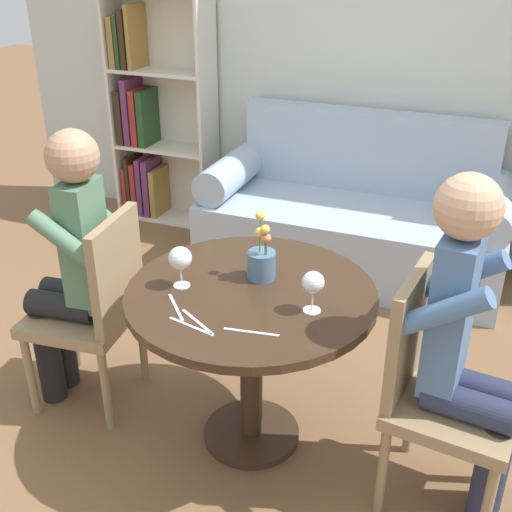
{
  "coord_description": "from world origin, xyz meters",
  "views": [
    {
      "loc": [
        0.78,
        -1.91,
        1.9
      ],
      "look_at": [
        0.0,
        0.05,
        0.83
      ],
      "focal_mm": 45.0,
      "sensor_mm": 36.0,
      "label": 1
    }
  ],
  "objects_px": {
    "chair_right": "(436,385)",
    "wine_glass_left": "(180,259)",
    "person_left": "(71,265)",
    "bookshelf_left": "(154,117)",
    "couch": "(354,219)",
    "person_right": "(469,349)",
    "chair_left": "(96,304)",
    "flower_vase": "(262,261)",
    "wine_glass_right": "(313,284)"
  },
  "relations": [
    {
      "from": "wine_glass_left",
      "to": "couch",
      "type": "bearing_deg",
      "value": 81.67
    },
    {
      "from": "person_left",
      "to": "bookshelf_left",
      "type": "bearing_deg",
      "value": -165.48
    },
    {
      "from": "person_right",
      "to": "wine_glass_right",
      "type": "distance_m",
      "value": 0.55
    },
    {
      "from": "bookshelf_left",
      "to": "chair_left",
      "type": "relative_size",
      "value": 1.77
    },
    {
      "from": "person_right",
      "to": "wine_glass_left",
      "type": "xyz_separation_m",
      "value": [
        -1.04,
        -0.02,
        0.14
      ]
    },
    {
      "from": "bookshelf_left",
      "to": "chair_left",
      "type": "xyz_separation_m",
      "value": [
        0.82,
        -1.96,
        -0.24
      ]
    },
    {
      "from": "bookshelf_left",
      "to": "chair_right",
      "type": "bearing_deg",
      "value": -41.55
    },
    {
      "from": "bookshelf_left",
      "to": "person_left",
      "type": "distance_m",
      "value": 2.1
    },
    {
      "from": "bookshelf_left",
      "to": "flower_vase",
      "type": "bearing_deg",
      "value": -50.28
    },
    {
      "from": "chair_right",
      "to": "person_right",
      "type": "distance_m",
      "value": 0.21
    },
    {
      "from": "bookshelf_left",
      "to": "wine_glass_right",
      "type": "bearing_deg",
      "value": -48.34
    },
    {
      "from": "chair_left",
      "to": "wine_glass_left",
      "type": "bearing_deg",
      "value": 77.24
    },
    {
      "from": "wine_glass_left",
      "to": "flower_vase",
      "type": "height_order",
      "value": "flower_vase"
    },
    {
      "from": "wine_glass_right",
      "to": "person_right",
      "type": "bearing_deg",
      "value": 0.61
    },
    {
      "from": "person_left",
      "to": "wine_glass_left",
      "type": "height_order",
      "value": "person_left"
    },
    {
      "from": "couch",
      "to": "flower_vase",
      "type": "bearing_deg",
      "value": -89.89
    },
    {
      "from": "chair_left",
      "to": "wine_glass_left",
      "type": "distance_m",
      "value": 0.56
    },
    {
      "from": "person_left",
      "to": "chair_left",
      "type": "bearing_deg",
      "value": 94.01
    },
    {
      "from": "couch",
      "to": "flower_vase",
      "type": "relative_size",
      "value": 6.79
    },
    {
      "from": "bookshelf_left",
      "to": "flower_vase",
      "type": "xyz_separation_m",
      "value": [
        1.53,
        -1.84,
        0.05
      ]
    },
    {
      "from": "chair_right",
      "to": "wine_glass_left",
      "type": "xyz_separation_m",
      "value": [
        -0.96,
        -0.03,
        0.32
      ]
    },
    {
      "from": "bookshelf_left",
      "to": "wine_glass_left",
      "type": "bearing_deg",
      "value": -57.72
    },
    {
      "from": "couch",
      "to": "bookshelf_left",
      "type": "xyz_separation_m",
      "value": [
        -1.52,
        0.27,
        0.42
      ]
    },
    {
      "from": "person_left",
      "to": "chair_right",
      "type": "bearing_deg",
      "value": 83.92
    },
    {
      "from": "bookshelf_left",
      "to": "wine_glass_left",
      "type": "height_order",
      "value": "bookshelf_left"
    },
    {
      "from": "couch",
      "to": "person_right",
      "type": "height_order",
      "value": "person_right"
    },
    {
      "from": "chair_left",
      "to": "wine_glass_right",
      "type": "xyz_separation_m",
      "value": [
        0.96,
        -0.04,
        0.32
      ]
    },
    {
      "from": "bookshelf_left",
      "to": "wine_glass_right",
      "type": "height_order",
      "value": "bookshelf_left"
    },
    {
      "from": "wine_glass_left",
      "to": "flower_vase",
      "type": "xyz_separation_m",
      "value": [
        0.26,
        0.17,
        -0.04
      ]
    },
    {
      "from": "couch",
      "to": "chair_left",
      "type": "height_order",
      "value": "couch"
    },
    {
      "from": "chair_right",
      "to": "couch",
      "type": "bearing_deg",
      "value": 29.1
    },
    {
      "from": "bookshelf_left",
      "to": "person_left",
      "type": "xyz_separation_m",
      "value": [
        0.73,
        -1.97,
        -0.06
      ]
    },
    {
      "from": "chair_left",
      "to": "chair_right",
      "type": "distance_m",
      "value": 1.41
    },
    {
      "from": "chair_left",
      "to": "flower_vase",
      "type": "bearing_deg",
      "value": 93.46
    },
    {
      "from": "wine_glass_left",
      "to": "wine_glass_right",
      "type": "relative_size",
      "value": 1.04
    },
    {
      "from": "bookshelf_left",
      "to": "person_right",
      "type": "bearing_deg",
      "value": -40.73
    },
    {
      "from": "couch",
      "to": "chair_left",
      "type": "relative_size",
      "value": 2.01
    },
    {
      "from": "person_right",
      "to": "couch",
      "type": "bearing_deg",
      "value": 31.29
    },
    {
      "from": "chair_left",
      "to": "person_right",
      "type": "xyz_separation_m",
      "value": [
        1.49,
        -0.04,
        0.19
      ]
    },
    {
      "from": "couch",
      "to": "person_right",
      "type": "xyz_separation_m",
      "value": [
        0.79,
        -1.73,
        0.37
      ]
    },
    {
      "from": "bookshelf_left",
      "to": "wine_glass_left",
      "type": "relative_size",
      "value": 9.88
    },
    {
      "from": "person_left",
      "to": "person_right",
      "type": "height_order",
      "value": "person_right"
    },
    {
      "from": "wine_glass_left",
      "to": "bookshelf_left",
      "type": "bearing_deg",
      "value": 122.28
    },
    {
      "from": "chair_right",
      "to": "person_left",
      "type": "xyz_separation_m",
      "value": [
        -1.49,
        0.0,
        0.18
      ]
    },
    {
      "from": "chair_left",
      "to": "person_left",
      "type": "relative_size",
      "value": 0.72
    },
    {
      "from": "bookshelf_left",
      "to": "chair_left",
      "type": "height_order",
      "value": "bookshelf_left"
    },
    {
      "from": "flower_vase",
      "to": "person_left",
      "type": "bearing_deg",
      "value": -170.57
    },
    {
      "from": "chair_right",
      "to": "chair_left",
      "type": "bearing_deg",
      "value": 95.91
    },
    {
      "from": "couch",
      "to": "wine_glass_right",
      "type": "relative_size",
      "value": 11.65
    },
    {
      "from": "person_left",
      "to": "wine_glass_left",
      "type": "distance_m",
      "value": 0.56
    }
  ]
}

